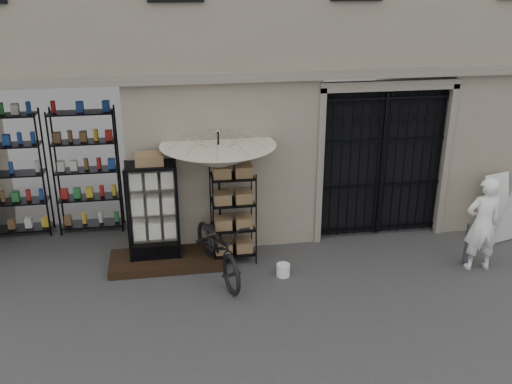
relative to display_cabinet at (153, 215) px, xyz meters
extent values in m
plane|color=black|center=(2.58, -1.70, -0.92)|extent=(80.00, 80.00, 0.00)
cube|color=black|center=(-1.92, 1.10, 0.58)|extent=(3.00, 1.70, 3.00)
cube|color=black|center=(-1.97, 1.60, 0.33)|extent=(2.70, 0.50, 2.50)
cube|color=black|center=(4.33, 0.58, 0.58)|extent=(2.50, 0.06, 3.00)
cube|color=black|center=(4.33, 0.42, 0.53)|extent=(0.05, 0.05, 2.80)
cube|color=black|center=(0.18, -0.15, -0.84)|extent=(2.00, 0.90, 0.15)
cube|color=black|center=(0.00, 0.01, -0.72)|extent=(0.96, 0.72, 0.09)
cube|color=silver|center=(0.06, -0.25, 0.09)|extent=(0.77, 0.21, 1.59)
cube|color=silver|center=(0.00, 0.01, -0.01)|extent=(0.79, 0.55, 1.32)
cube|color=olive|center=(0.00, 0.01, 0.99)|extent=(0.55, 0.47, 0.19)
cube|color=black|center=(1.39, -0.14, -0.06)|extent=(0.85, 0.70, 1.71)
cube|color=olive|center=(1.39, -0.14, -0.12)|extent=(0.72, 0.57, 1.28)
cylinder|color=black|center=(1.17, -0.02, 0.27)|extent=(0.04, 0.04, 2.38)
imported|color=beige|center=(1.17, -0.02, 1.14)|extent=(1.80, 1.83, 1.60)
cylinder|color=white|center=(2.16, -0.90, -0.80)|extent=(0.29, 0.29, 0.22)
imported|color=black|center=(1.06, -0.66, -0.92)|extent=(0.96, 1.22, 2.05)
cylinder|color=slate|center=(5.52, -0.98, -0.53)|extent=(0.17, 0.17, 0.77)
imported|color=white|center=(5.60, -1.17, -0.92)|extent=(0.71, 1.73, 0.41)
cube|color=silver|center=(6.58, -0.05, -0.26)|extent=(0.66, 0.46, 1.26)
camera|label=1|loc=(0.30, -9.36, 4.03)|focal=40.00mm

